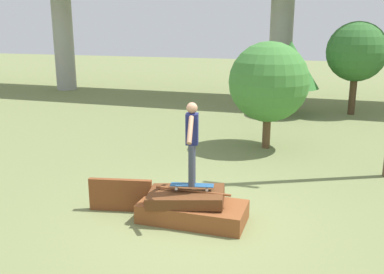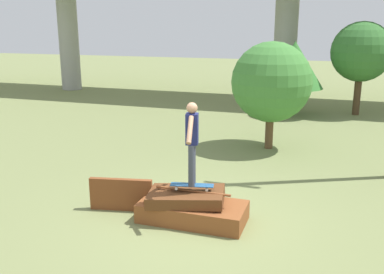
% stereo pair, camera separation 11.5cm
% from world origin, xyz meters
% --- Properties ---
extents(ground_plane, '(80.00, 80.00, 0.00)m').
position_xyz_m(ground_plane, '(0.00, 0.00, 0.00)').
color(ground_plane, olive).
extents(scrap_pile, '(2.01, 1.12, 0.62)m').
position_xyz_m(scrap_pile, '(-0.04, 0.00, 0.26)').
color(scrap_pile, brown).
rests_on(scrap_pile, ground_plane).
extents(scrap_plank_loose, '(1.26, 0.36, 0.66)m').
position_xyz_m(scrap_plank_loose, '(-1.51, -0.00, 0.33)').
color(scrap_plank_loose, brown).
rests_on(scrap_plank_loose, ground_plane).
extents(skateboard, '(0.84, 0.36, 0.09)m').
position_xyz_m(skateboard, '(-0.02, 0.03, 0.70)').
color(skateboard, '#23517F').
rests_on(skateboard, scrap_pile).
extents(skater, '(0.31, 1.08, 1.57)m').
position_xyz_m(skater, '(-0.02, 0.03, 1.61)').
color(skater, '#383D4C').
rests_on(skater, skateboard).
extents(tree_behind_left, '(2.38, 2.38, 3.01)m').
position_xyz_m(tree_behind_left, '(0.79, 10.62, 2.07)').
color(tree_behind_left, '#4C3823').
rests_on(tree_behind_left, ground_plane).
extents(tree_behind_right, '(2.35, 2.35, 3.18)m').
position_xyz_m(tree_behind_right, '(0.63, 5.45, 2.00)').
color(tree_behind_right, brown).
rests_on(tree_behind_right, ground_plane).
extents(tree_mid_back, '(2.41, 2.41, 3.79)m').
position_xyz_m(tree_mid_back, '(3.32, 11.61, 2.57)').
color(tree_mid_back, '#4C3823').
rests_on(tree_mid_back, ground_plane).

